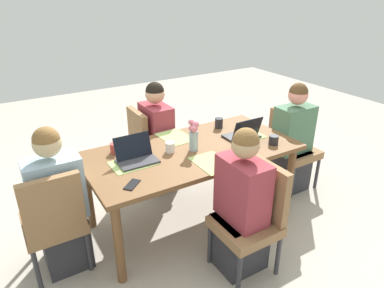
{
  "coord_description": "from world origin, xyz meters",
  "views": [
    {
      "loc": [
        1.44,
        2.38,
        2.08
      ],
      "look_at": [
        0.0,
        0.0,
        0.8
      ],
      "focal_mm": 32.44,
      "sensor_mm": 36.0,
      "label": 1
    }
  ],
  "objects_px": {
    "chair_head_right_left_near": "(54,219)",
    "chair_head_left_left_mid": "(290,143)",
    "person_head_left_left_mid": "(292,144)",
    "coffee_mug_near_left": "(274,140)",
    "chair_near_right_near": "(149,144)",
    "laptop_head_right_left_near": "(136,157)",
    "person_head_right_left_near": "(59,208)",
    "coffee_mug_centre_left": "(219,123)",
    "chair_far_left_far": "(253,214)",
    "phone_black": "(132,185)",
    "person_near_right_near": "(157,142)",
    "person_far_left_far": "(241,210)",
    "coffee_mug_centre_right": "(170,147)",
    "coffee_mug_near_right": "(115,148)",
    "laptop_head_left_left_mid": "(243,134)",
    "flower_vase": "(193,134)",
    "dining_table": "(192,157)"
  },
  "relations": [
    {
      "from": "chair_far_left_far",
      "to": "phone_black",
      "type": "xyz_separation_m",
      "value": [
        0.77,
        -0.47,
        0.26
      ]
    },
    {
      "from": "person_head_right_left_near",
      "to": "laptop_head_right_left_near",
      "type": "xyz_separation_m",
      "value": [
        -0.65,
        -0.0,
        0.27
      ]
    },
    {
      "from": "chair_head_left_left_mid",
      "to": "person_near_right_near",
      "type": "height_order",
      "value": "person_near_right_near"
    },
    {
      "from": "chair_head_left_left_mid",
      "to": "laptop_head_left_left_mid",
      "type": "relative_size",
      "value": 2.81
    },
    {
      "from": "person_far_left_far",
      "to": "coffee_mug_centre_right",
      "type": "height_order",
      "value": "person_far_left_far"
    },
    {
      "from": "chair_near_right_near",
      "to": "coffee_mug_near_right",
      "type": "bearing_deg",
      "value": 43.72
    },
    {
      "from": "chair_head_right_left_near",
      "to": "chair_head_left_left_mid",
      "type": "height_order",
      "value": "same"
    },
    {
      "from": "chair_head_left_left_mid",
      "to": "flower_vase",
      "type": "bearing_deg",
      "value": 2.98
    },
    {
      "from": "chair_near_right_near",
      "to": "person_near_right_near",
      "type": "relative_size",
      "value": 0.75
    },
    {
      "from": "chair_near_right_near",
      "to": "coffee_mug_near_right",
      "type": "xyz_separation_m",
      "value": [
        0.54,
        0.52,
        0.3
      ]
    },
    {
      "from": "chair_head_left_left_mid",
      "to": "person_head_left_left_mid",
      "type": "xyz_separation_m",
      "value": [
        0.06,
        0.07,
        0.03
      ]
    },
    {
      "from": "dining_table",
      "to": "person_head_right_left_near",
      "type": "relative_size",
      "value": 1.58
    },
    {
      "from": "person_head_left_left_mid",
      "to": "flower_vase",
      "type": "height_order",
      "value": "person_head_left_left_mid"
    },
    {
      "from": "coffee_mug_near_left",
      "to": "coffee_mug_centre_left",
      "type": "relative_size",
      "value": 0.85
    },
    {
      "from": "chair_far_left_far",
      "to": "coffee_mug_near_right",
      "type": "bearing_deg",
      "value": -56.35
    },
    {
      "from": "chair_head_right_left_near",
      "to": "coffee_mug_centre_left",
      "type": "height_order",
      "value": "chair_head_right_left_near"
    },
    {
      "from": "person_head_left_left_mid",
      "to": "laptop_head_right_left_near",
      "type": "relative_size",
      "value": 3.73
    },
    {
      "from": "chair_far_left_far",
      "to": "chair_head_left_left_mid",
      "type": "bearing_deg",
      "value": -146.44
    },
    {
      "from": "coffee_mug_near_left",
      "to": "person_head_left_left_mid",
      "type": "bearing_deg",
      "value": -154.42
    },
    {
      "from": "chair_near_right_near",
      "to": "phone_black",
      "type": "xyz_separation_m",
      "value": [
        0.62,
        1.1,
        0.26
      ]
    },
    {
      "from": "chair_far_left_far",
      "to": "coffee_mug_centre_right",
      "type": "relative_size",
      "value": 9.87
    },
    {
      "from": "person_head_right_left_near",
      "to": "person_far_left_far",
      "type": "relative_size",
      "value": 1.0
    },
    {
      "from": "chair_head_left_left_mid",
      "to": "flower_vase",
      "type": "height_order",
      "value": "flower_vase"
    },
    {
      "from": "person_head_right_left_near",
      "to": "coffee_mug_centre_left",
      "type": "distance_m",
      "value": 1.71
    },
    {
      "from": "chair_far_left_far",
      "to": "coffee_mug_near_left",
      "type": "distance_m",
      "value": 0.82
    },
    {
      "from": "person_head_right_left_near",
      "to": "person_far_left_far",
      "type": "height_order",
      "value": "same"
    },
    {
      "from": "person_head_left_left_mid",
      "to": "coffee_mug_near_left",
      "type": "height_order",
      "value": "person_head_left_left_mid"
    },
    {
      "from": "chair_head_left_left_mid",
      "to": "person_head_right_left_near",
      "type": "bearing_deg",
      "value": 0.03
    },
    {
      "from": "person_near_right_near",
      "to": "phone_black",
      "type": "xyz_separation_m",
      "value": [
        0.7,
        1.04,
        0.23
      ]
    },
    {
      "from": "dining_table",
      "to": "flower_vase",
      "type": "bearing_deg",
      "value": 80.16
    },
    {
      "from": "coffee_mug_centre_left",
      "to": "flower_vase",
      "type": "bearing_deg",
      "value": 32.76
    },
    {
      "from": "person_head_right_left_near",
      "to": "laptop_head_right_left_near",
      "type": "distance_m",
      "value": 0.71
    },
    {
      "from": "laptop_head_left_left_mid",
      "to": "coffee_mug_near_left",
      "type": "distance_m",
      "value": 0.3
    },
    {
      "from": "dining_table",
      "to": "laptop_head_left_left_mid",
      "type": "relative_size",
      "value": 5.9
    },
    {
      "from": "person_near_right_near",
      "to": "person_head_left_left_mid",
      "type": "bearing_deg",
      "value": 147.4
    },
    {
      "from": "chair_head_left_left_mid",
      "to": "person_far_left_far",
      "type": "height_order",
      "value": "person_far_left_far"
    },
    {
      "from": "person_head_left_left_mid",
      "to": "coffee_mug_near_left",
      "type": "relative_size",
      "value": 13.74
    },
    {
      "from": "coffee_mug_centre_left",
      "to": "person_head_right_left_near",
      "type": "bearing_deg",
      "value": 8.75
    },
    {
      "from": "laptop_head_left_left_mid",
      "to": "coffee_mug_near_left",
      "type": "relative_size",
      "value": 3.68
    },
    {
      "from": "coffee_mug_centre_left",
      "to": "chair_head_right_left_near",
      "type": "bearing_deg",
      "value": 10.86
    },
    {
      "from": "dining_table",
      "to": "person_near_right_near",
      "type": "height_order",
      "value": "person_near_right_near"
    },
    {
      "from": "person_far_left_far",
      "to": "coffee_mug_near_right",
      "type": "height_order",
      "value": "person_far_left_far"
    },
    {
      "from": "chair_head_left_left_mid",
      "to": "chair_near_right_near",
      "type": "xyz_separation_m",
      "value": [
        1.36,
        -0.77,
        0.0
      ]
    },
    {
      "from": "person_head_right_left_near",
      "to": "person_far_left_far",
      "type": "xyz_separation_m",
      "value": [
        -1.18,
        0.74,
        0.0
      ]
    },
    {
      "from": "person_near_right_near",
      "to": "coffee_mug_centre_left",
      "type": "xyz_separation_m",
      "value": [
        -0.49,
        0.45,
        0.28
      ]
    },
    {
      "from": "chair_head_right_left_near",
      "to": "phone_black",
      "type": "relative_size",
      "value": 6.0
    },
    {
      "from": "coffee_mug_near_left",
      "to": "person_head_right_left_near",
      "type": "bearing_deg",
      "value": -10.13
    },
    {
      "from": "coffee_mug_centre_left",
      "to": "chair_near_right_near",
      "type": "bearing_deg",
      "value": -42.35
    },
    {
      "from": "coffee_mug_near_left",
      "to": "phone_black",
      "type": "bearing_deg",
      "value": -0.04
    },
    {
      "from": "chair_near_right_near",
      "to": "laptop_head_right_left_near",
      "type": "xyz_separation_m",
      "value": [
        0.45,
        0.77,
        0.3
      ]
    }
  ]
}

